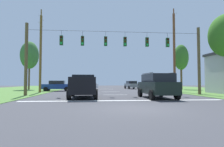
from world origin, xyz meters
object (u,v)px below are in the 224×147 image
overhead_signal_span (116,55)px  utility_pole_mid_right (174,51)px  distant_car_crossing_white (85,85)px  distant_car_far_parked (131,85)px  pickup_truck (83,86)px  utility_pole_near_left (41,51)px  distant_car_oncoming (57,86)px  tree_roadside_left (181,58)px  tree_roadside_far_right (30,55)px  suv_black (157,85)px

overhead_signal_span → utility_pole_mid_right: 10.26m
distant_car_crossing_white → distant_car_far_parked: 9.35m
pickup_truck → utility_pole_near_left: utility_pole_near_left is taller
pickup_truck → distant_car_far_parked: bearing=67.8°
distant_car_far_parked → distant_car_oncoming: bearing=-147.4°
tree_roadside_left → overhead_signal_span: bearing=-135.0°
distant_car_far_parked → utility_pole_near_left: 18.66m
overhead_signal_span → distant_car_crossing_white: bearing=105.5°
distant_car_crossing_white → tree_roadside_far_right: bearing=176.6°
pickup_truck → tree_roadside_far_right: bearing=121.5°
pickup_truck → distant_car_oncoming: bearing=111.3°
distant_car_oncoming → utility_pole_near_left: utility_pole_near_left is taller
distant_car_crossing_white → utility_pole_near_left: 10.64m
distant_car_far_parked → tree_roadside_far_right: 19.20m
distant_car_far_parked → tree_roadside_left: bearing=-25.8°
utility_pole_near_left → tree_roadside_left: 23.42m
utility_pole_mid_right → tree_roadside_left: (4.58, 7.62, 0.20)m
overhead_signal_span → tree_roadside_far_right: tree_roadside_far_right is taller
tree_roadside_far_right → overhead_signal_span: bearing=-46.8°
distant_car_far_parked → utility_pole_near_left: utility_pole_near_left is taller
utility_pole_mid_right → overhead_signal_span: bearing=-147.2°
distant_car_far_parked → utility_pole_mid_right: size_ratio=0.39×
distant_car_oncoming → overhead_signal_span: bearing=-50.1°
overhead_signal_span → tree_roadside_left: bearing=45.0°
distant_car_crossing_white → tree_roadside_far_right: (-9.59, 0.57, 5.11)m
pickup_truck → distant_car_far_parked: 21.19m
distant_car_far_parked → utility_pole_mid_right: utility_pole_mid_right is taller
tree_roadside_left → suv_black: bearing=-121.1°
distant_car_oncoming → utility_pole_mid_right: 17.20m
pickup_truck → utility_pole_near_left: 10.84m
distant_car_far_parked → utility_pole_mid_right: 13.02m
suv_black → tree_roadside_left: 20.19m
pickup_truck → suv_black: (6.08, -1.20, 0.09)m
pickup_truck → distant_car_crossing_white: (-0.67, 16.16, -0.18)m
suv_black → distant_car_crossing_white: size_ratio=1.10×
overhead_signal_span → distant_car_oncoming: overhead_signal_span is taller
distant_car_far_parked → tree_roadside_far_right: tree_roadside_far_right is taller
overhead_signal_span → tree_roadside_left: size_ratio=2.24×
overhead_signal_span → pickup_truck: size_ratio=3.27×
distant_car_crossing_white → tree_roadside_left: (16.90, -0.52, 4.88)m
distant_car_far_parked → utility_pole_near_left: (-13.93, -11.59, 4.43)m
overhead_signal_span → distant_car_far_parked: (4.92, 17.11, -3.29)m
overhead_signal_span → tree_roadside_far_right: 19.60m
pickup_truck → distant_car_oncoming: (-4.52, 11.61, -0.18)m
distant_car_far_parked → overhead_signal_span: bearing=-106.0°
overhead_signal_span → pickup_truck: bearing=-141.0°
distant_car_oncoming → utility_pole_near_left: 5.86m
suv_black → utility_pole_mid_right: (5.56, 9.22, 4.41)m
distant_car_far_parked → tree_roadside_left: (8.21, -3.97, 4.88)m
distant_car_oncoming → distant_car_far_parked: (12.54, 8.01, 0.00)m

